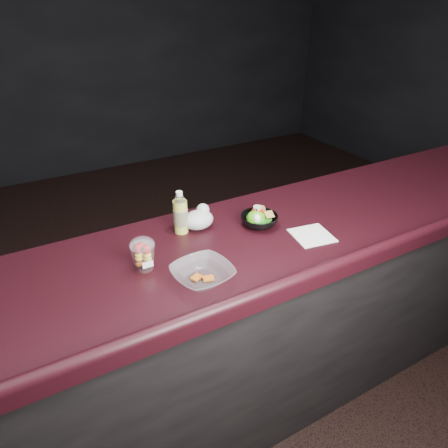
{
  "coord_description": "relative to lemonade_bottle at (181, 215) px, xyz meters",
  "views": [
    {
      "loc": [
        -0.64,
        -0.91,
        1.91
      ],
      "look_at": [
        0.05,
        0.33,
        1.1
      ],
      "focal_mm": 32.0,
      "sensor_mm": 36.0,
      "label": 1
    }
  ],
  "objects": [
    {
      "name": "room_shell",
      "position": [
        0.08,
        -0.48,
        0.73
      ],
      "size": [
        8.0,
        8.0,
        8.0
      ],
      "color": "black",
      "rests_on": "ground"
    },
    {
      "name": "plastic_bag",
      "position": [
        0.08,
        -0.0,
        -0.04
      ],
      "size": [
        0.14,
        0.11,
        0.1
      ],
      "color": "silver",
      "rests_on": "counter"
    },
    {
      "name": "snack_bowl",
      "position": [
        0.32,
        -0.12,
        -0.05
      ],
      "size": [
        0.18,
        0.18,
        0.09
      ],
      "rotation": [
        0.0,
        0.0,
        -0.1
      ],
      "color": "black",
      "rests_on": "counter"
    },
    {
      "name": "fruit_cup",
      "position": [
        -0.23,
        -0.18,
        -0.01
      ],
      "size": [
        0.09,
        0.09,
        0.13
      ],
      "color": "white",
      "rests_on": "counter"
    },
    {
      "name": "takeout_bowl",
      "position": [
        -0.07,
        -0.35,
        -0.05
      ],
      "size": [
        0.24,
        0.24,
        0.05
      ],
      "rotation": [
        0.0,
        0.0,
        0.11
      ],
      "color": "silver",
      "rests_on": "counter"
    },
    {
      "name": "paper_napkin",
      "position": [
        0.47,
        -0.3,
        -0.08
      ],
      "size": [
        0.18,
        0.18,
        0.0
      ],
      "primitive_type": "cube",
      "rotation": [
        0.0,
        0.0,
        -0.16
      ],
      "color": "white",
      "rests_on": "counter"
    },
    {
      "name": "lemonade_bottle",
      "position": [
        0.0,
        0.0,
        0.0
      ],
      "size": [
        0.06,
        0.06,
        0.19
      ],
      "color": "yellow",
      "rests_on": "counter"
    },
    {
      "name": "green_apple",
      "position": [
        0.31,
        -0.12,
        -0.04
      ],
      "size": [
        0.08,
        0.08,
        0.09
      ],
      "color": "#30810E",
      "rests_on": "counter"
    },
    {
      "name": "counter",
      "position": [
        0.08,
        -0.18,
        -0.59
      ],
      "size": [
        4.06,
        0.71,
        1.02
      ],
      "color": "black",
      "rests_on": "ground"
    }
  ]
}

